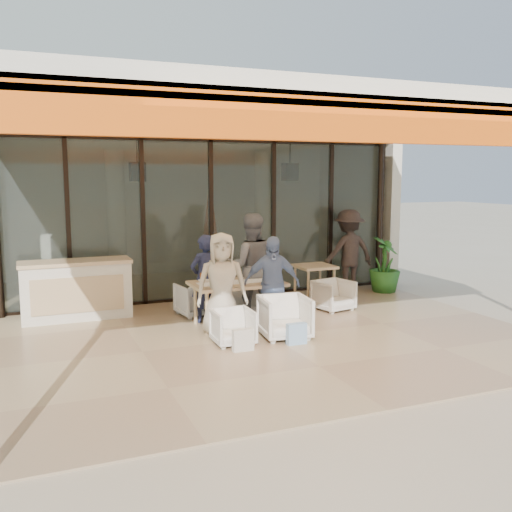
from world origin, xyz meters
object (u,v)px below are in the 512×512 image
at_px(chair_near_left, 233,325).
at_px(chair_far_right, 241,293).
at_px(diner_grey, 251,266).
at_px(side_table, 314,271).
at_px(diner_cream, 222,285).
at_px(diner_periwinkle, 272,284).
at_px(chair_near_right, 285,315).
at_px(diner_navy, 204,279).
at_px(side_chair, 334,294).
at_px(potted_palm, 385,265).
at_px(dining_table, 237,286).
at_px(chair_far_left, 196,298).
at_px(standing_woman, 348,252).
at_px(host_counter, 76,290).

bearing_deg(chair_near_left, chair_far_right, 67.65).
relative_size(diner_grey, side_table, 2.46).
distance_m(diner_cream, diner_periwinkle, 0.84).
bearing_deg(chair_near_right, diner_navy, 127.92).
relative_size(side_chair, potted_palm, 0.53).
xyz_separation_m(dining_table, diner_grey, (0.43, 0.44, 0.23)).
height_order(diner_navy, diner_cream, diner_cream).
bearing_deg(chair_far_left, diner_cream, 81.61).
xyz_separation_m(chair_far_right, diner_cream, (-0.84, -1.40, 0.46)).
relative_size(chair_near_right, standing_woman, 0.41).
relative_size(chair_far_right, side_table, 0.93).
height_order(chair_far_right, chair_near_left, chair_far_right).
relative_size(host_counter, potted_palm, 1.55).
xyz_separation_m(host_counter, standing_woman, (5.52, 0.18, 0.36)).
height_order(diner_grey, potted_palm, diner_grey).
bearing_deg(diner_periwinkle, potted_palm, 43.41).
distance_m(diner_cream, potted_palm, 4.64).
bearing_deg(diner_periwinkle, diner_grey, 105.39).
xyz_separation_m(chair_near_left, diner_periwinkle, (0.84, 0.50, 0.47)).
height_order(chair_far_right, potted_palm, potted_palm).
bearing_deg(diner_cream, diner_navy, 100.75).
xyz_separation_m(side_chair, standing_woman, (1.10, 1.30, 0.57)).
bearing_deg(diner_navy, chair_near_left, 71.66).
xyz_separation_m(diner_grey, side_chair, (1.60, -0.11, -0.60)).
bearing_deg(host_counter, diner_navy, -26.79).
xyz_separation_m(diner_navy, diner_periwinkle, (0.84, -0.90, 0.02)).
height_order(chair_near_right, side_table, side_table).
bearing_deg(chair_far_left, standing_woman, -177.43).
height_order(chair_far_left, side_chair, chair_far_left).
height_order(chair_near_right, diner_grey, diner_grey).
distance_m(side_chair, standing_woman, 1.79).
bearing_deg(chair_far_right, diner_navy, 49.16).
bearing_deg(dining_table, chair_far_right, 65.73).
xyz_separation_m(chair_far_right, diner_grey, (-0.00, -0.50, 0.57)).
relative_size(dining_table, standing_woman, 0.85).
bearing_deg(chair_far_left, side_table, 174.86).
bearing_deg(side_table, potted_palm, 8.85).
bearing_deg(standing_woman, diner_cream, 30.35).
bearing_deg(potted_palm, diner_navy, -167.79).
distance_m(chair_far_right, side_chair, 1.71).
bearing_deg(diner_grey, standing_woman, -141.57).
height_order(dining_table, chair_near_right, dining_table).
bearing_deg(potted_palm, host_counter, 179.26).
bearing_deg(chair_near_left, side_table, 41.42).
bearing_deg(side_chair, diner_navy, 165.68).
bearing_deg(diner_periwinkle, dining_table, 148.42).
height_order(chair_near_right, diner_periwinkle, diner_periwinkle).
distance_m(diner_grey, potted_palm, 3.56).
height_order(dining_table, chair_far_left, dining_table).
bearing_deg(dining_table, side_chair, 9.33).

